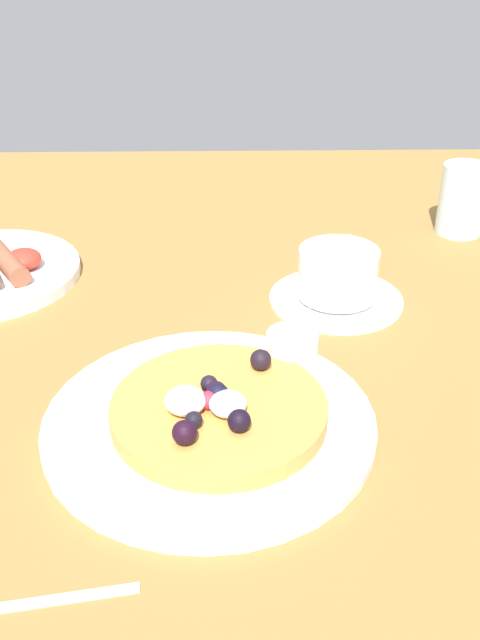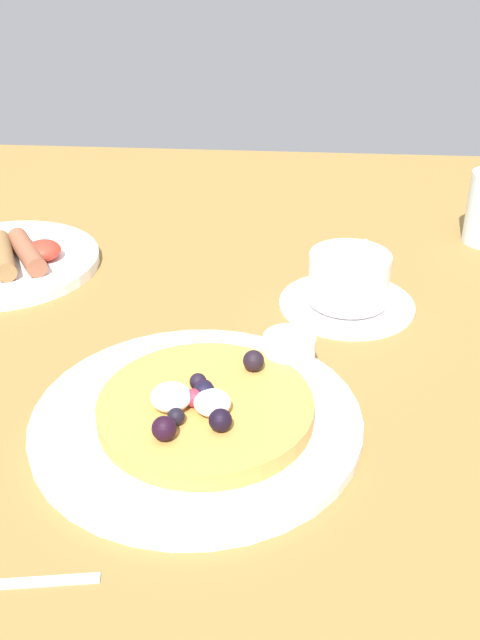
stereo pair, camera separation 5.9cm
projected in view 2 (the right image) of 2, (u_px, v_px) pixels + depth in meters
ground_plane at (213, 363)px, 72.88cm from camera, size 172.15×128.57×3.00cm
pancake_plate at (199, 420)px, 61.79cm from camera, size 27.82×27.82×1.05cm
pancake_with_berries at (205, 407)px, 60.75cm from camera, size 18.04×18.04×3.65cm
syrup_ramekin at (289, 351)px, 67.18cm from camera, size 4.80×4.80×3.12cm
breakfast_plate at (4, 262)px, 87.81cm from camera, size 22.51×22.51×1.28cm
fried_breakfast at (4, 256)px, 85.40cm from camera, size 13.86×11.94×2.56cm
coffee_saucer at (347, 303)px, 79.66cm from camera, size 14.64×14.64×0.84cm
coffee_cup at (349, 276)px, 78.17cm from camera, size 8.63×11.22×5.27cm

